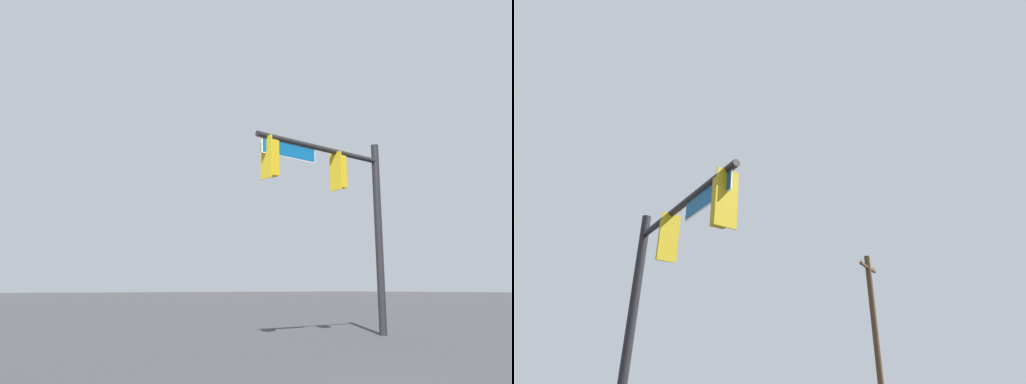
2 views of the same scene
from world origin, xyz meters
TOP-DOWN VIEW (x-y plane):
  - signal_pole_near at (-6.75, -8.20)m, footprint 5.52×0.66m

SIDE VIEW (x-z plane):
  - signal_pole_near at x=-6.75m, z-range 1.25..7.93m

